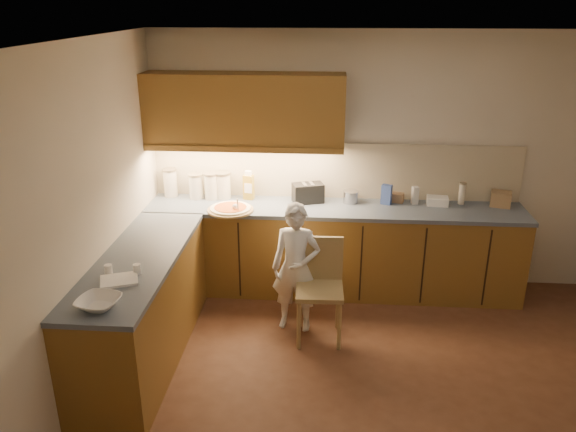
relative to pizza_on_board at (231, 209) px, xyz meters
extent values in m
plane|color=#502D1B|center=(1.39, -1.50, -0.94)|extent=(4.50, 4.50, 0.00)
cube|color=beige|center=(1.39, 0.50, 0.36)|extent=(4.50, 0.04, 2.60)
cube|color=beige|center=(-0.86, -1.50, 0.36)|extent=(0.04, 4.00, 2.60)
cube|color=white|center=(1.39, -1.50, 1.66)|extent=(4.50, 4.00, 0.04)
cube|color=brown|center=(1.01, 0.20, -0.50)|extent=(3.75, 0.60, 0.88)
cube|color=brown|center=(-0.56, -1.10, -0.50)|extent=(0.60, 2.00, 0.88)
cube|color=#4C5A6D|center=(1.01, 0.20, -0.04)|extent=(3.77, 0.62, 0.04)
cube|color=#4C5A6D|center=(-0.56, -1.10, -0.04)|extent=(0.62, 2.02, 0.04)
cube|color=black|center=(-0.51, -0.10, -0.50)|extent=(0.02, 0.01, 0.80)
cube|color=black|center=(0.09, -0.10, -0.50)|extent=(0.02, 0.01, 0.80)
cube|color=black|center=(0.69, -0.10, -0.50)|extent=(0.02, 0.01, 0.80)
cube|color=black|center=(1.29, -0.10, -0.50)|extent=(0.02, 0.01, 0.80)
cube|color=black|center=(1.89, -0.10, -0.50)|extent=(0.02, 0.01, 0.80)
cube|color=black|center=(2.49, -0.10, -0.50)|extent=(0.02, 0.01, 0.80)
cube|color=#C4B798|center=(1.01, 0.48, 0.27)|extent=(3.75, 0.02, 0.58)
cube|color=brown|center=(0.11, 0.32, 0.91)|extent=(1.95, 0.35, 0.70)
cube|color=brown|center=(0.11, 0.15, 0.56)|extent=(1.95, 0.02, 0.06)
cylinder|color=tan|center=(0.00, 0.00, -0.01)|extent=(0.45, 0.45, 0.02)
cylinder|color=#FFF1C7|center=(0.00, 0.00, 0.01)|extent=(0.40, 0.40, 0.02)
cylinder|color=#C04C19|center=(0.00, 0.00, 0.02)|extent=(0.31, 0.31, 0.01)
sphere|color=white|center=(0.05, -0.03, 0.04)|extent=(0.06, 0.06, 0.06)
cylinder|color=white|center=(0.09, -0.09, 0.07)|extent=(0.02, 0.11, 0.18)
imported|color=white|center=(0.68, -0.56, -0.34)|extent=(0.47, 0.34, 1.20)
cylinder|color=tan|center=(0.73, -0.91, -0.71)|extent=(0.04, 0.04, 0.46)
cylinder|color=tan|center=(1.07, -0.90, -0.71)|extent=(0.04, 0.04, 0.46)
cylinder|color=tan|center=(0.72, -0.57, -0.71)|extent=(0.04, 0.04, 0.46)
cylinder|color=tan|center=(1.06, -0.56, -0.71)|extent=(0.04, 0.04, 0.46)
cube|color=tan|center=(0.90, -0.74, -0.46)|extent=(0.42, 0.42, 0.04)
cube|color=tan|center=(0.89, -0.55, -0.23)|extent=(0.41, 0.05, 0.41)
imported|color=white|center=(-0.56, -1.89, 0.01)|extent=(0.33, 0.33, 0.07)
cylinder|color=silver|center=(-0.70, 0.39, 0.12)|extent=(0.14, 0.14, 0.28)
cylinder|color=gray|center=(-0.70, 0.39, 0.27)|extent=(0.15, 0.15, 0.02)
cylinder|color=white|center=(-0.42, 0.35, 0.10)|extent=(0.14, 0.14, 0.24)
cylinder|color=tan|center=(-0.42, 0.35, 0.23)|extent=(0.15, 0.15, 0.02)
cylinder|color=white|center=(-0.26, 0.34, 0.11)|extent=(0.14, 0.14, 0.26)
cylinder|color=gray|center=(-0.26, 0.34, 0.25)|extent=(0.15, 0.15, 0.02)
cylinder|color=white|center=(-0.14, 0.38, 0.11)|extent=(0.16, 0.16, 0.26)
cylinder|color=gray|center=(-0.14, 0.38, 0.25)|extent=(0.17, 0.17, 0.02)
cube|color=#AD8E22|center=(0.13, 0.36, 0.11)|extent=(0.11, 0.09, 0.26)
cube|color=silver|center=(0.13, 0.36, 0.26)|extent=(0.07, 0.06, 0.05)
cube|color=black|center=(0.74, 0.32, 0.08)|extent=(0.34, 0.26, 0.20)
cube|color=#B0B0B5|center=(0.70, 0.30, 0.18)|extent=(0.07, 0.13, 0.00)
cube|color=#B0B0B5|center=(0.78, 0.33, 0.18)|extent=(0.07, 0.13, 0.00)
cylinder|color=#AFAEB3|center=(1.17, 0.34, 0.04)|extent=(0.15, 0.15, 0.12)
cylinder|color=#AFAEB3|center=(1.17, 0.34, 0.10)|extent=(0.16, 0.16, 0.01)
cube|color=#344F9E|center=(1.53, 0.32, 0.08)|extent=(0.12, 0.10, 0.20)
cube|color=#A68159|center=(1.65, 0.39, 0.03)|extent=(0.15, 0.13, 0.10)
cube|color=white|center=(1.82, 0.35, 0.07)|extent=(0.07, 0.07, 0.18)
cube|color=white|center=(2.04, 0.33, 0.02)|extent=(0.22, 0.16, 0.08)
cylinder|color=silver|center=(2.29, 0.38, 0.08)|extent=(0.07, 0.07, 0.21)
cylinder|color=tan|center=(2.29, 0.38, 0.20)|extent=(0.07, 0.07, 0.01)
cube|color=#957650|center=(2.66, 0.35, 0.06)|extent=(0.23, 0.20, 0.15)
cube|color=white|center=(-0.56, -1.52, -0.01)|extent=(0.32, 0.29, 0.02)
cylinder|color=white|center=(-0.68, -1.41, 0.02)|extent=(0.07, 0.07, 0.08)
cylinder|color=white|center=(-0.47, -1.39, 0.02)|extent=(0.07, 0.07, 0.08)
camera|label=1|loc=(0.96, -5.07, 1.91)|focal=35.00mm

